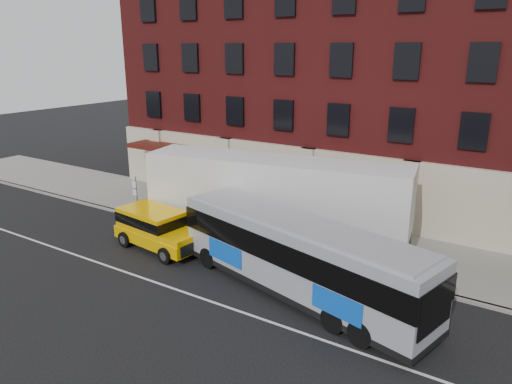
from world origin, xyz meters
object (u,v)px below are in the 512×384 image
Objects in this scene: yellow_suv at (156,227)px; shipping_container at (274,202)px; sign_pole at (136,194)px; city_bus at (298,255)px.

shipping_container is (4.73, 3.72, 1.09)m from yellow_suv.
sign_pole is at bearing -173.99° from shipping_container.
shipping_container reaches higher than sign_pole.
city_bus is at bearing -3.27° from yellow_suv.
shipping_container is (-3.59, 4.19, 0.43)m from city_bus.
sign_pole is 12.99m from city_bus.
sign_pole is 0.47× the size of yellow_suv.
sign_pole reaches higher than yellow_suv.
sign_pole is 5.09m from yellow_suv.
city_bus is (12.58, -3.25, 0.34)m from sign_pole.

